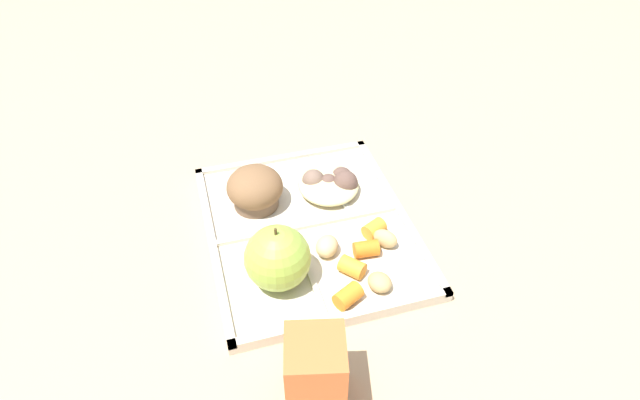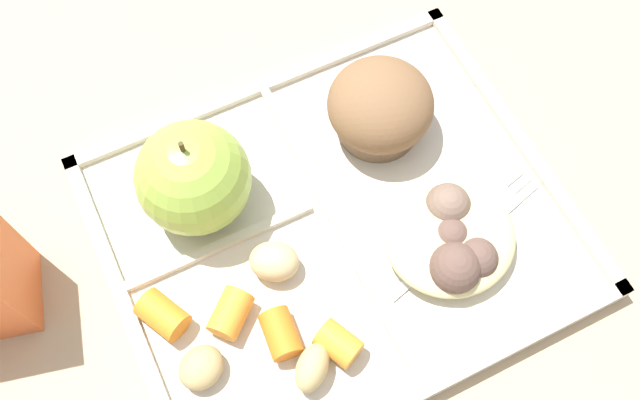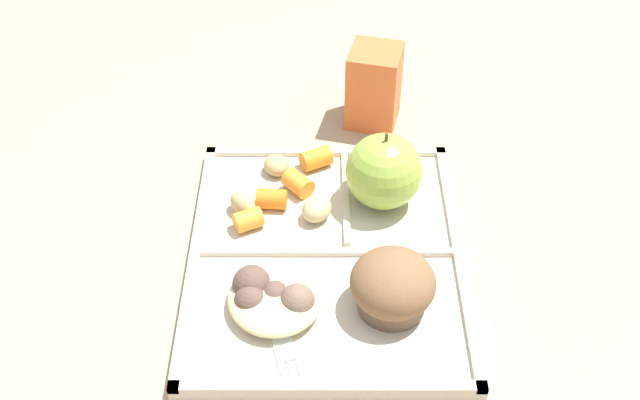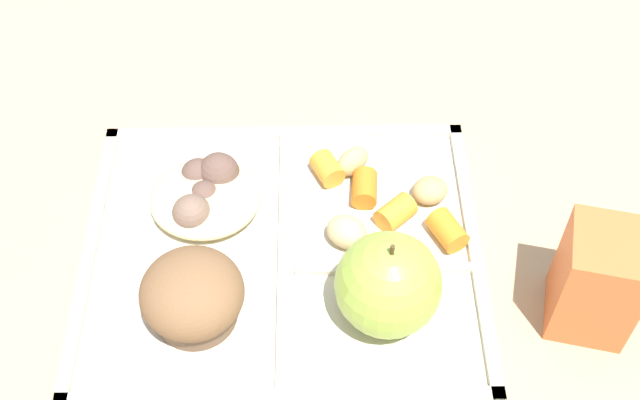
{
  "view_description": "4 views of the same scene",
  "coord_description": "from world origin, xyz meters",
  "px_view_note": "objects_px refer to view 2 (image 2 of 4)",
  "views": [
    {
      "loc": [
        -0.55,
        0.14,
        0.57
      ],
      "look_at": [
        0.02,
        -0.02,
        0.04
      ],
      "focal_mm": 30.16,
      "sensor_mm": 36.0,
      "label": 1
    },
    {
      "loc": [
        -0.1,
        -0.19,
        0.53
      ],
      "look_at": [
        -0.01,
        0.01,
        0.04
      ],
      "focal_mm": 39.72,
      "sensor_mm": 36.0,
      "label": 2
    },
    {
      "loc": [
        0.59,
        -0.01,
        0.64
      ],
      "look_at": [
        -0.04,
        -0.01,
        0.05
      ],
      "focal_mm": 44.67,
      "sensor_mm": 36.0,
      "label": 3
    },
    {
      "loc": [
        -0.03,
        0.43,
        0.62
      ],
      "look_at": [
        -0.03,
        -0.04,
        0.04
      ],
      "focal_mm": 46.32,
      "sensor_mm": 36.0,
      "label": 4
    }
  ],
  "objects_px": {
    "lunch_tray": "(335,228)",
    "green_apple": "(193,178)",
    "plastic_fork": "(474,226)",
    "bran_muffin": "(380,108)"
  },
  "relations": [
    {
      "from": "bran_muffin",
      "to": "green_apple",
      "type": "bearing_deg",
      "value": 180.0
    },
    {
      "from": "plastic_fork",
      "to": "lunch_tray",
      "type": "bearing_deg",
      "value": 153.34
    },
    {
      "from": "lunch_tray",
      "to": "bran_muffin",
      "type": "xyz_separation_m",
      "value": [
        0.07,
        0.06,
        0.04
      ]
    },
    {
      "from": "green_apple",
      "to": "bran_muffin",
      "type": "relative_size",
      "value": 1.13
    },
    {
      "from": "bran_muffin",
      "to": "plastic_fork",
      "type": "xyz_separation_m",
      "value": [
        0.03,
        -0.11,
        -0.03
      ]
    },
    {
      "from": "lunch_tray",
      "to": "green_apple",
      "type": "height_order",
      "value": "green_apple"
    },
    {
      "from": "lunch_tray",
      "to": "green_apple",
      "type": "relative_size",
      "value": 3.64
    },
    {
      "from": "green_apple",
      "to": "plastic_fork",
      "type": "height_order",
      "value": "green_apple"
    },
    {
      "from": "lunch_tray",
      "to": "green_apple",
      "type": "distance_m",
      "value": 0.12
    },
    {
      "from": "lunch_tray",
      "to": "bran_muffin",
      "type": "relative_size",
      "value": 4.12
    }
  ]
}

